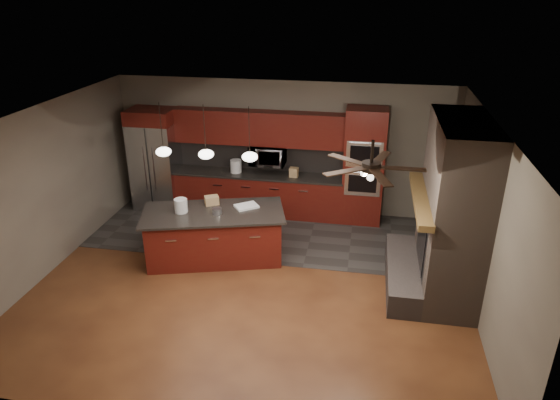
% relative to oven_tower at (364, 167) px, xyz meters
% --- Properties ---
extents(ground, '(7.00, 7.00, 0.00)m').
position_rel_oven_tower_xyz_m(ground, '(-1.70, -2.69, -1.19)').
color(ground, brown).
rests_on(ground, ground).
extents(ceiling, '(7.00, 6.00, 0.02)m').
position_rel_oven_tower_xyz_m(ceiling, '(-1.70, -2.69, 1.61)').
color(ceiling, white).
rests_on(ceiling, back_wall).
extents(back_wall, '(7.00, 0.02, 2.80)m').
position_rel_oven_tower_xyz_m(back_wall, '(-1.70, 0.31, 0.21)').
color(back_wall, '#736B5C').
rests_on(back_wall, ground).
extents(right_wall, '(0.02, 6.00, 2.80)m').
position_rel_oven_tower_xyz_m(right_wall, '(1.80, -2.69, 0.21)').
color(right_wall, '#736B5C').
rests_on(right_wall, ground).
extents(left_wall, '(0.02, 6.00, 2.80)m').
position_rel_oven_tower_xyz_m(left_wall, '(-5.20, -2.69, 0.21)').
color(left_wall, '#736B5C').
rests_on(left_wall, ground).
extents(slate_tile_patch, '(7.00, 2.40, 0.01)m').
position_rel_oven_tower_xyz_m(slate_tile_patch, '(-1.70, -0.89, -1.19)').
color(slate_tile_patch, '#373532').
rests_on(slate_tile_patch, ground).
extents(fireplace_column, '(1.30, 2.10, 2.80)m').
position_rel_oven_tower_xyz_m(fireplace_column, '(1.34, -2.29, 0.11)').
color(fireplace_column, brown).
rests_on(fireplace_column, ground).
extents(back_cabinetry, '(3.59, 0.64, 2.20)m').
position_rel_oven_tower_xyz_m(back_cabinetry, '(-2.18, 0.05, -0.30)').
color(back_cabinetry, '#55180F').
rests_on(back_cabinetry, ground).
extents(oven_tower, '(0.80, 0.63, 2.38)m').
position_rel_oven_tower_xyz_m(oven_tower, '(0.00, 0.00, 0.00)').
color(oven_tower, '#55180F').
rests_on(oven_tower, ground).
extents(microwave, '(0.73, 0.41, 0.50)m').
position_rel_oven_tower_xyz_m(microwave, '(-1.98, 0.06, 0.11)').
color(microwave, silver).
rests_on(microwave, back_cabinetry).
extents(refrigerator, '(0.95, 0.75, 2.19)m').
position_rel_oven_tower_xyz_m(refrigerator, '(-4.41, -0.07, -0.09)').
color(refrigerator, silver).
rests_on(refrigerator, ground).
extents(kitchen_island, '(2.67, 1.74, 0.92)m').
position_rel_oven_tower_xyz_m(kitchen_island, '(-2.53, -2.02, -0.73)').
color(kitchen_island, '#55180F').
rests_on(kitchen_island, ground).
extents(white_bucket, '(0.29, 0.29, 0.24)m').
position_rel_oven_tower_xyz_m(white_bucket, '(-3.07, -2.13, -0.15)').
color(white_bucket, silver).
rests_on(white_bucket, kitchen_island).
extents(paint_can, '(0.18, 0.18, 0.11)m').
position_rel_oven_tower_xyz_m(paint_can, '(-2.43, -2.10, -0.22)').
color(paint_can, '#B8B8BE').
rests_on(paint_can, kitchen_island).
extents(paint_tray, '(0.47, 0.45, 0.04)m').
position_rel_oven_tower_xyz_m(paint_tray, '(-2.00, -1.73, -0.25)').
color(paint_tray, white).
rests_on(paint_tray, kitchen_island).
extents(cardboard_box, '(0.30, 0.27, 0.15)m').
position_rel_oven_tower_xyz_m(cardboard_box, '(-2.64, -1.72, -0.19)').
color(cardboard_box, '#A88356').
rests_on(cardboard_box, kitchen_island).
extents(counter_bucket, '(0.30, 0.30, 0.27)m').
position_rel_oven_tower_xyz_m(counter_bucket, '(-2.65, 0.01, -0.16)').
color(counter_bucket, white).
rests_on(counter_bucket, back_cabinetry).
extents(counter_box, '(0.19, 0.15, 0.20)m').
position_rel_oven_tower_xyz_m(counter_box, '(-1.41, -0.04, -0.19)').
color(counter_box, tan).
rests_on(counter_box, back_cabinetry).
extents(pendant_left, '(0.26, 0.26, 0.92)m').
position_rel_oven_tower_xyz_m(pendant_left, '(-3.35, -1.99, 0.77)').
color(pendant_left, black).
rests_on(pendant_left, ceiling).
extents(pendant_center, '(0.26, 0.26, 0.92)m').
position_rel_oven_tower_xyz_m(pendant_center, '(-2.60, -1.99, 0.77)').
color(pendant_center, black).
rests_on(pendant_center, ceiling).
extents(pendant_right, '(0.26, 0.26, 0.92)m').
position_rel_oven_tower_xyz_m(pendant_right, '(-1.85, -1.99, 0.77)').
color(pendant_right, black).
rests_on(pendant_right, ceiling).
extents(ceiling_fan, '(1.27, 1.33, 0.41)m').
position_rel_oven_tower_xyz_m(ceiling_fan, '(0.10, -3.49, 1.27)').
color(ceiling_fan, black).
rests_on(ceiling_fan, ceiling).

